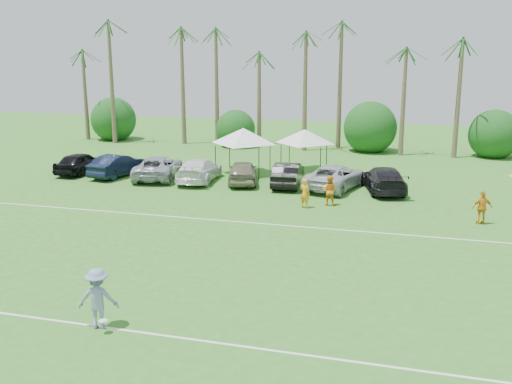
# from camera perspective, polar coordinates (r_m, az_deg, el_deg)

# --- Properties ---
(ground) EXTENTS (120.00, 120.00, 0.00)m
(ground) POSITION_cam_1_polar(r_m,az_deg,el_deg) (17.48, -20.82, -15.07)
(ground) COLOR #317121
(ground) RESTS_ON ground
(field_lines) EXTENTS (80.00, 12.10, 0.01)m
(field_lines) POSITION_cam_1_polar(r_m,az_deg,el_deg) (23.75, -9.43, -6.64)
(field_lines) COLOR white
(field_lines) RESTS_ON ground
(palm_tree_0) EXTENTS (2.40, 2.40, 8.90)m
(palm_tree_0) POSITION_cam_1_polar(r_m,az_deg,el_deg) (59.29, -17.14, 12.28)
(palm_tree_0) COLOR brown
(palm_tree_0) RESTS_ON ground
(palm_tree_1) EXTENTS (2.40, 2.40, 9.90)m
(palm_tree_1) POSITION_cam_1_polar(r_m,az_deg,el_deg) (56.78, -12.81, 13.39)
(palm_tree_1) COLOR brown
(palm_tree_1) RESTS_ON ground
(palm_tree_2) EXTENTS (2.40, 2.40, 10.90)m
(palm_tree_2) POSITION_cam_1_polar(r_m,az_deg,el_deg) (54.63, -8.08, 14.49)
(palm_tree_2) COLOR brown
(palm_tree_2) RESTS_ON ground
(palm_tree_3) EXTENTS (2.40, 2.40, 11.90)m
(palm_tree_3) POSITION_cam_1_polar(r_m,az_deg,el_deg) (53.20, -4.00, 15.54)
(palm_tree_3) COLOR brown
(palm_tree_3) RESTS_ON ground
(palm_tree_4) EXTENTS (2.40, 2.40, 8.90)m
(palm_tree_4) POSITION_cam_1_polar(r_m,az_deg,el_deg) (51.98, 0.32, 12.77)
(palm_tree_4) COLOR brown
(palm_tree_4) RESTS_ON ground
(palm_tree_5) EXTENTS (2.40, 2.40, 9.90)m
(palm_tree_5) POSITION_cam_1_polar(r_m,az_deg,el_deg) (51.08, 4.78, 13.69)
(palm_tree_5) COLOR brown
(palm_tree_5) RESTS_ON ground
(palm_tree_6) EXTENTS (2.40, 2.40, 10.90)m
(palm_tree_6) POSITION_cam_1_polar(r_m,az_deg,el_deg) (50.49, 9.41, 14.55)
(palm_tree_6) COLOR brown
(palm_tree_6) RESTS_ON ground
(palm_tree_7) EXTENTS (2.40, 2.40, 11.90)m
(palm_tree_7) POSITION_cam_1_polar(r_m,az_deg,el_deg) (50.23, 14.15, 15.30)
(palm_tree_7) COLOR brown
(palm_tree_7) RESTS_ON ground
(palm_tree_8) EXTENTS (2.40, 2.40, 8.90)m
(palm_tree_8) POSITION_cam_1_polar(r_m,az_deg,el_deg) (50.29, 19.80, 11.98)
(palm_tree_8) COLOR brown
(palm_tree_8) RESTS_ON ground
(bush_tree_0) EXTENTS (4.00, 4.00, 4.00)m
(bush_tree_0) POSITION_cam_1_polar(r_m,az_deg,el_deg) (58.95, -13.75, 6.93)
(bush_tree_0) COLOR brown
(bush_tree_0) RESTS_ON ground
(bush_tree_1) EXTENTS (4.00, 4.00, 4.00)m
(bush_tree_1) POSITION_cam_1_polar(r_m,az_deg,el_deg) (53.86, -1.48, 6.73)
(bush_tree_1) COLOR brown
(bush_tree_1) RESTS_ON ground
(bush_tree_2) EXTENTS (4.00, 4.00, 4.00)m
(bush_tree_2) POSITION_cam_1_polar(r_m,az_deg,el_deg) (51.68, 11.43, 6.19)
(bush_tree_2) COLOR brown
(bush_tree_2) RESTS_ON ground
(bush_tree_3) EXTENTS (4.00, 4.00, 4.00)m
(bush_tree_3) POSITION_cam_1_polar(r_m,az_deg,el_deg) (51.95, 22.54, 5.47)
(bush_tree_3) COLOR brown
(bush_tree_3) RESTS_ON ground
(sideline_player_a) EXTENTS (0.69, 0.57, 1.62)m
(sideline_player_a) POSITION_cam_1_polar(r_m,az_deg,el_deg) (31.11, 4.90, -0.14)
(sideline_player_a) COLOR orange
(sideline_player_a) RESTS_ON ground
(sideline_player_b) EXTENTS (0.83, 0.66, 1.67)m
(sideline_player_b) POSITION_cam_1_polar(r_m,az_deg,el_deg) (31.82, 7.34, 0.16)
(sideline_player_b) COLOR orange
(sideline_player_b) RESTS_ON ground
(sideline_player_c) EXTENTS (1.05, 0.67, 1.67)m
(sideline_player_c) POSITION_cam_1_polar(r_m,az_deg,el_deg) (30.12, 21.68, -1.46)
(sideline_player_c) COLOR orange
(sideline_player_c) RESTS_ON ground
(canopy_tent_left) EXTENTS (4.69, 4.69, 3.80)m
(canopy_tent_left) POSITION_cam_1_polar(r_m,az_deg,el_deg) (39.52, -1.27, 6.41)
(canopy_tent_left) COLOR black
(canopy_tent_left) RESTS_ON ground
(canopy_tent_right) EXTENTS (4.33, 4.33, 3.51)m
(canopy_tent_right) POSITION_cam_1_polar(r_m,az_deg,el_deg) (40.95, 4.91, 6.26)
(canopy_tent_right) COLOR black
(canopy_tent_right) RESTS_ON ground
(frisbee_player) EXTENTS (1.37, 1.01, 1.90)m
(frisbee_player) POSITION_cam_1_polar(r_m,az_deg,el_deg) (18.17, -15.54, -10.21)
(frisbee_player) COLOR #7F88B5
(frisbee_player) RESTS_ON ground
(parked_car_0) EXTENTS (2.06, 4.58, 1.53)m
(parked_car_0) POSITION_cam_1_polar(r_m,az_deg,el_deg) (42.04, -17.12, 2.81)
(parked_car_0) COLOR black
(parked_car_0) RESTS_ON ground
(parked_car_1) EXTENTS (2.40, 4.85, 1.53)m
(parked_car_1) POSITION_cam_1_polar(r_m,az_deg,el_deg) (40.37, -13.67, 2.61)
(parked_car_1) COLOR black
(parked_car_1) RESTS_ON ground
(parked_car_2) EXTENTS (3.57, 5.89, 1.53)m
(parked_car_2) POSITION_cam_1_polar(r_m,az_deg,el_deg) (39.11, -9.76, 2.45)
(parked_car_2) COLOR #A2A5B0
(parked_car_2) RESTS_ON ground
(parked_car_3) EXTENTS (2.61, 5.44, 1.53)m
(parked_car_3) POSITION_cam_1_polar(r_m,az_deg,el_deg) (37.86, -5.72, 2.22)
(parked_car_3) COLOR white
(parked_car_3) RESTS_ON ground
(parked_car_4) EXTENTS (2.92, 4.80, 1.53)m
(parked_car_4) POSITION_cam_1_polar(r_m,az_deg,el_deg) (37.02, -1.33, 2.03)
(parked_car_4) COLOR #77725B
(parked_car_4) RESTS_ON ground
(parked_car_5) EXTENTS (1.99, 4.76, 1.53)m
(parked_car_5) POSITION_cam_1_polar(r_m,az_deg,el_deg) (36.36, 3.22, 1.80)
(parked_car_5) COLOR black
(parked_car_5) RESTS_ON ground
(parked_car_6) EXTENTS (3.75, 5.94, 1.53)m
(parked_car_6) POSITION_cam_1_polar(r_m,az_deg,el_deg) (35.87, 7.89, 1.53)
(parked_car_6) COLOR silver
(parked_car_6) RESTS_ON ground
(parked_car_7) EXTENTS (3.35, 5.63, 1.53)m
(parked_car_7) POSITION_cam_1_polar(r_m,az_deg,el_deg) (35.67, 12.66, 1.26)
(parked_car_7) COLOR black
(parked_car_7) RESTS_ON ground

